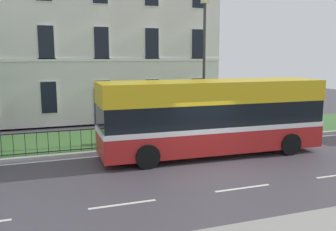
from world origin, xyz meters
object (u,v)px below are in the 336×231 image
at_px(single_decker_bus, 212,116).
at_px(street_lamp_post, 204,59).
at_px(litter_bin, 117,132).
at_px(georgian_townhouse, 91,25).

relative_size(single_decker_bus, street_lamp_post, 1.40).
distance_m(street_lamp_post, litter_bin, 5.65).
bearing_deg(georgian_townhouse, litter_bin, -91.75).
relative_size(single_decker_bus, litter_bin, 9.21).
xyz_separation_m(single_decker_bus, street_lamp_post, (0.85, 2.73, 2.44)).
bearing_deg(street_lamp_post, georgian_townhouse, 113.11).
bearing_deg(street_lamp_post, litter_bin, 176.86).
bearing_deg(street_lamp_post, single_decker_bus, -107.26).
bearing_deg(single_decker_bus, georgian_townhouse, 106.30).
bearing_deg(single_decker_bus, street_lamp_post, 74.19).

